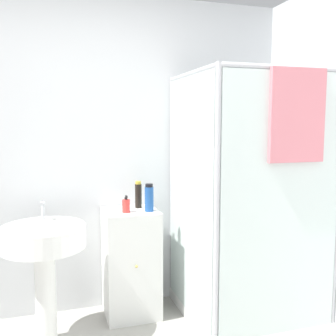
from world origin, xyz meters
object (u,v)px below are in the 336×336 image
(sink, at_px, (44,250))
(soap_dispenser, at_px, (126,206))
(shampoo_bottle_tall_black, at_px, (138,195))
(shampoo_bottle_blue, at_px, (149,198))

(sink, distance_m, soap_dispenser, 0.66)
(shampoo_bottle_tall_black, height_order, shampoo_bottle_blue, shampoo_bottle_tall_black)
(shampoo_bottle_blue, bearing_deg, sink, -169.47)
(soap_dispenser, distance_m, shampoo_bottle_blue, 0.18)
(shampoo_bottle_tall_black, bearing_deg, sink, -158.34)
(sink, xyz_separation_m, soap_dispenser, (0.59, 0.16, 0.23))
(soap_dispenser, xyz_separation_m, shampoo_bottle_tall_black, (0.12, 0.13, 0.05))
(shampoo_bottle_blue, bearing_deg, shampoo_bottle_tall_black, 109.84)
(sink, bearing_deg, shampoo_bottle_tall_black, 21.66)
(soap_dispenser, height_order, shampoo_bottle_tall_black, shampoo_bottle_tall_black)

